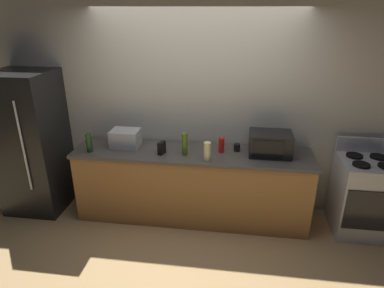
# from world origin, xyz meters

# --- Properties ---
(ground_plane) EXTENTS (8.00, 8.00, 0.00)m
(ground_plane) POSITION_xyz_m (0.00, 0.00, 0.00)
(ground_plane) COLOR tan
(back_wall) EXTENTS (6.40, 0.10, 2.70)m
(back_wall) POSITION_xyz_m (0.00, 0.81, 1.35)
(back_wall) COLOR beige
(back_wall) RESTS_ON ground_plane
(counter_run) EXTENTS (2.84, 0.64, 0.90)m
(counter_run) POSITION_xyz_m (0.00, 0.40, 0.45)
(counter_run) COLOR #9E6B38
(counter_run) RESTS_ON ground_plane
(refrigerator) EXTENTS (0.72, 0.73, 1.80)m
(refrigerator) POSITION_xyz_m (-2.05, 0.40, 0.90)
(refrigerator) COLOR black
(refrigerator) RESTS_ON ground_plane
(stove_range) EXTENTS (0.60, 0.61, 1.08)m
(stove_range) POSITION_xyz_m (2.00, 0.40, 0.46)
(stove_range) COLOR #B7BABF
(stove_range) RESTS_ON ground_plane
(microwave) EXTENTS (0.48, 0.35, 0.27)m
(microwave) POSITION_xyz_m (0.90, 0.45, 1.04)
(microwave) COLOR black
(microwave) RESTS_ON counter_run
(toaster_oven) EXTENTS (0.34, 0.26, 0.21)m
(toaster_oven) POSITION_xyz_m (-0.83, 0.46, 1.01)
(toaster_oven) COLOR #B7BABF
(toaster_oven) RESTS_ON counter_run
(cordless_phone) EXTENTS (0.08, 0.12, 0.15)m
(cordless_phone) POSITION_xyz_m (-0.34, 0.29, 0.98)
(cordless_phone) COLOR black
(cordless_phone) RESTS_ON counter_run
(bottle_olive_oil) EXTENTS (0.07, 0.07, 0.27)m
(bottle_olive_oil) POSITION_xyz_m (-0.07, 0.30, 1.03)
(bottle_olive_oil) COLOR #4C6B19
(bottle_olive_oil) RESTS_ON counter_run
(bottle_hand_soap) EXTENTS (0.08, 0.08, 0.22)m
(bottle_hand_soap) POSITION_xyz_m (0.20, 0.19, 1.01)
(bottle_hand_soap) COLOR beige
(bottle_hand_soap) RESTS_ON counter_run
(bottle_hot_sauce) EXTENTS (0.07, 0.07, 0.18)m
(bottle_hot_sauce) POSITION_xyz_m (0.34, 0.44, 0.99)
(bottle_hot_sauce) COLOR red
(bottle_hot_sauce) RESTS_ON counter_run
(bottle_wine) EXTENTS (0.07, 0.07, 0.23)m
(bottle_wine) POSITION_xyz_m (-1.20, 0.24, 1.02)
(bottle_wine) COLOR #1E3F19
(bottle_wine) RESTS_ON counter_run
(mug_black) EXTENTS (0.08, 0.08, 0.09)m
(mug_black) POSITION_xyz_m (0.53, 0.50, 0.95)
(mug_black) COLOR black
(mug_black) RESTS_ON counter_run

